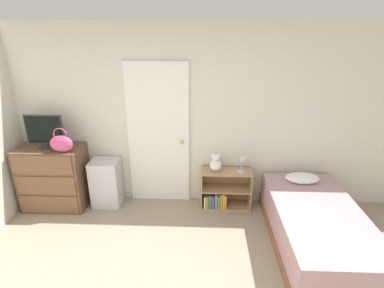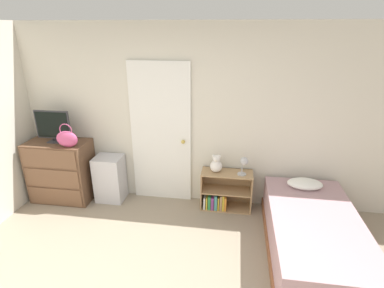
% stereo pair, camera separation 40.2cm
% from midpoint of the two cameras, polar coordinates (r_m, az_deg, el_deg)
% --- Properties ---
extents(wall_back, '(10.00, 0.06, 2.55)m').
position_cam_midpoint_polar(wall_back, '(4.22, -0.30, 5.03)').
color(wall_back, beige).
rests_on(wall_back, ground_plane).
extents(door_closed, '(0.87, 0.09, 2.06)m').
position_cam_midpoint_polar(door_closed, '(4.29, -3.28, 1.78)').
color(door_closed, white).
rests_on(door_closed, ground_plane).
extents(dresser, '(0.88, 0.50, 0.92)m').
position_cam_midpoint_polar(dresser, '(4.81, -21.45, -4.82)').
color(dresser, brown).
rests_on(dresser, ground_plane).
extents(tv, '(0.51, 0.16, 0.46)m').
position_cam_midpoint_polar(tv, '(4.59, -22.77, 3.17)').
color(tv, '#2D2D33').
rests_on(tv, dresser).
extents(handbag, '(0.31, 0.13, 0.33)m').
position_cam_midpoint_polar(handbag, '(4.36, -20.32, 0.91)').
color(handbag, '#C64C7F').
rests_on(handbag, dresser).
extents(storage_bin, '(0.40, 0.34, 0.70)m').
position_cam_midpoint_polar(storage_bin, '(4.62, -12.96, -6.46)').
color(storage_bin, silver).
rests_on(storage_bin, ground_plane).
extents(bookshelf, '(0.72, 0.31, 0.57)m').
position_cam_midpoint_polar(bookshelf, '(4.41, 8.48, -9.35)').
color(bookshelf, tan).
rests_on(bookshelf, ground_plane).
extents(teddy_bear, '(0.17, 0.17, 0.26)m').
position_cam_midpoint_polar(teddy_bear, '(4.20, 7.36, -3.96)').
color(teddy_bear, silver).
rests_on(teddy_bear, bookshelf).
extents(desk_lamp, '(0.14, 0.13, 0.27)m').
position_cam_midpoint_polar(desk_lamp, '(4.14, 12.62, -3.57)').
color(desk_lamp, '#B2B2B7').
rests_on(desk_lamp, bookshelf).
extents(bed, '(1.01, 1.94, 0.60)m').
position_cam_midpoint_polar(bed, '(3.90, 25.01, -15.59)').
color(bed, brown).
rests_on(bed, ground_plane).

